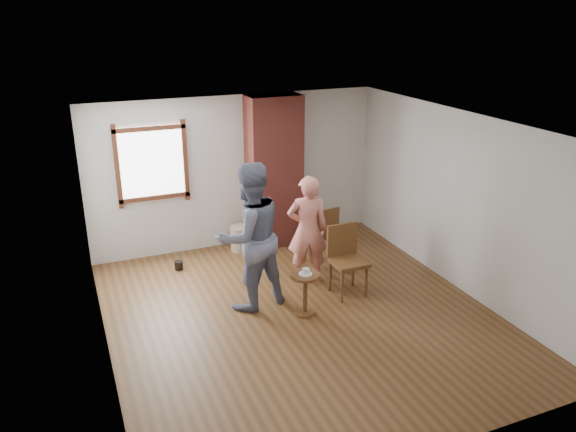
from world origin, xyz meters
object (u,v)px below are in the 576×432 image
object	(u,v)px
person_pink	(308,230)
stoneware_crock	(240,238)
side_table	(305,287)
man	(250,237)
dining_chair_left	(346,256)
dining_chair_right	(331,237)

from	to	relation	value
person_pink	stoneware_crock	bearing A→B (deg)	-51.18
side_table	man	bearing A→B (deg)	139.04
stoneware_crock	side_table	xyz separation A→B (m)	(0.15, -2.37, 0.18)
man	dining_chair_left	bearing A→B (deg)	160.49
dining_chair_right	person_pink	bearing A→B (deg)	-166.91
dining_chair_right	man	bearing A→B (deg)	-168.49
stoneware_crock	person_pink	world-z (taller)	person_pink
stoneware_crock	dining_chair_right	size ratio (longest dim) A/B	0.44
side_table	man	world-z (taller)	man
stoneware_crock	dining_chair_left	size ratio (longest dim) A/B	0.43
stoneware_crock	side_table	distance (m)	2.38
stoneware_crock	dining_chair_left	xyz separation A→B (m)	(0.95, -2.01, 0.35)
dining_chair_left	dining_chair_right	bearing A→B (deg)	79.54
dining_chair_right	person_pink	world-z (taller)	person_pink
dining_chair_right	side_table	world-z (taller)	dining_chair_right
dining_chair_left	man	world-z (taller)	man
stoneware_crock	dining_chair_right	world-z (taller)	dining_chair_right
stoneware_crock	person_pink	distance (m)	1.71
stoneware_crock	dining_chair_right	distance (m)	1.71
dining_chair_left	side_table	world-z (taller)	dining_chair_left
stoneware_crock	man	distance (m)	2.07
dining_chair_left	man	size ratio (longest dim) A/B	0.49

